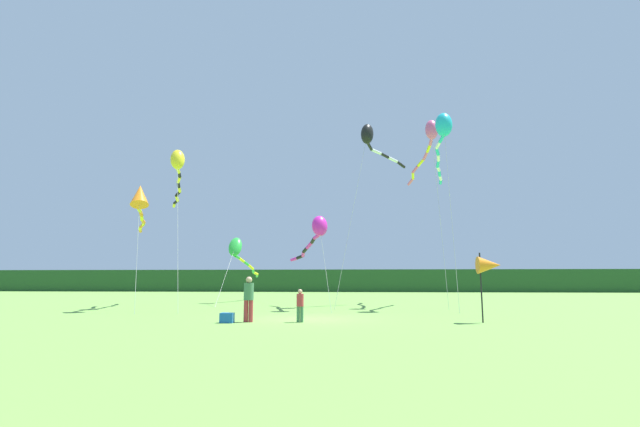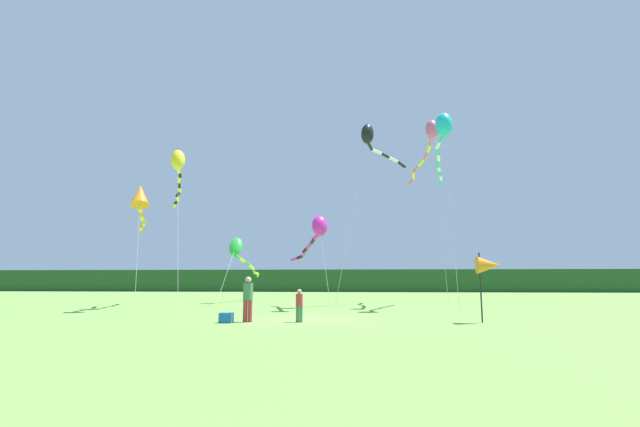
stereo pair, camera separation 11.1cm
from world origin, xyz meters
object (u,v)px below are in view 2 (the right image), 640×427
at_px(banner_flag_pole, 488,266).
at_px(kite_green, 239,252).
at_px(kite_yellow, 178,167).
at_px(kite_rainbow, 429,138).
at_px(cooler_box, 226,318).
at_px(kite_black, 370,138).
at_px(kite_orange, 140,199).
at_px(person_child, 299,304).
at_px(kite_magenta, 317,231).
at_px(person_adult, 248,297).
at_px(kite_cyan, 443,131).

distance_m(banner_flag_pole, kite_green, 20.26).
xyz_separation_m(banner_flag_pole, kite_green, (-14.03, 14.53, 1.54)).
height_order(kite_yellow, kite_rainbow, kite_rainbow).
distance_m(cooler_box, kite_black, 17.19).
bearing_deg(kite_orange, kite_black, 21.51).
relative_size(person_child, kite_magenta, 0.19).
height_order(person_adult, kite_rainbow, kite_rainbow).
relative_size(banner_flag_pole, kite_green, 0.24).
xyz_separation_m(person_adult, kite_yellow, (-7.02, 9.17, 7.81)).
height_order(person_child, kite_orange, kite_orange).
xyz_separation_m(person_adult, kite_cyan, (9.59, 8.71, 9.53)).
bearing_deg(kite_rainbow, person_child, -121.85).
bearing_deg(kite_magenta, kite_green, 130.93).
bearing_deg(kite_yellow, banner_flag_pole, -27.66).
xyz_separation_m(cooler_box, kite_magenta, (2.79, 7.88, 4.21)).
bearing_deg(kite_black, person_child, -105.90).
distance_m(cooler_box, kite_magenta, 9.36).
relative_size(person_child, kite_cyan, 0.11).
bearing_deg(cooler_box, kite_magenta, 70.54).
height_order(banner_flag_pole, kite_cyan, kite_cyan).
relative_size(kite_magenta, kite_black, 0.56).
relative_size(kite_yellow, kite_cyan, 0.86).
bearing_deg(cooler_box, kite_green, 103.65).
height_order(banner_flag_pole, kite_yellow, kite_yellow).
relative_size(kite_cyan, kite_black, 0.96).
height_order(kite_yellow, kite_black, kite_black).
bearing_deg(banner_flag_pole, person_adult, -177.07).
bearing_deg(cooler_box, kite_rainbow, 50.29).
bearing_deg(kite_green, cooler_box, -76.35).
bearing_deg(cooler_box, kite_yellow, 123.27).
bearing_deg(kite_magenta, kite_cyan, 9.15).
distance_m(kite_green, kite_rainbow, 15.87).
bearing_deg(kite_green, person_child, -66.33).
bearing_deg(banner_flag_pole, person_child, -176.93).
height_order(kite_orange, kite_cyan, kite_cyan).
height_order(person_child, kite_magenta, kite_magenta).
relative_size(person_adult, kite_rainbow, 0.15).
distance_m(person_adult, kite_black, 16.15).
bearing_deg(kite_orange, banner_flag_pole, -18.21).
relative_size(person_child, banner_flag_pole, 0.47).
relative_size(person_adult, kite_black, 0.15).
bearing_deg(kite_magenta, kite_black, 50.43).
relative_size(banner_flag_pole, kite_rainbow, 0.23).
bearing_deg(banner_flag_pole, kite_rainbow, 91.77).
relative_size(person_child, kite_green, 0.11).
bearing_deg(kite_black, kite_yellow, -169.65).
bearing_deg(kite_magenta, banner_flag_pole, -43.01).
bearing_deg(person_adult, kite_black, 65.15).
relative_size(banner_flag_pole, kite_orange, 0.37).
bearing_deg(kite_yellow, person_child, -45.02).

